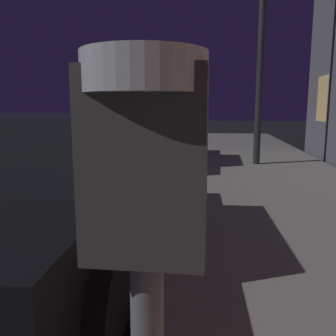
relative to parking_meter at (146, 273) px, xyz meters
The scene contains 3 objects.
parking_meter is the anchor object (origin of this frame).
car_black 3.01m from the parking_meter, 120.57° to the left, with size 2.21×4.17×1.43m.
car_white 8.41m from the parking_meter, 100.35° to the left, with size 2.06×4.22×1.43m.
Camera 1 is at (4.46, -0.93, 1.50)m, focal length 38.13 mm.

